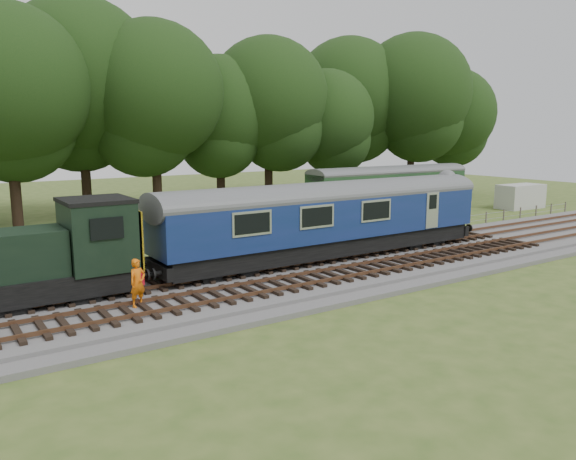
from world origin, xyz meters
TOP-DOWN VIEW (x-y plane):
  - ground at (0.00, 0.00)m, footprint 120.00×120.00m
  - ballast at (0.00, 0.00)m, footprint 70.00×7.00m
  - track_north at (0.00, 1.40)m, footprint 67.20×2.40m
  - track_south at (0.00, -1.60)m, footprint 67.20×2.40m
  - fence at (0.00, 4.50)m, footprint 64.00×0.12m
  - tree_line at (0.00, 22.00)m, footprint 70.00×8.00m
  - dmu_railcar at (5.53, 1.40)m, footprint 18.05×2.86m
  - shunter_loco at (-8.39, 1.40)m, footprint 8.91×2.60m
  - worker at (-5.01, -1.01)m, footprint 0.74×0.60m
  - parked_coach at (20.41, 12.58)m, footprint 14.80×2.99m
  - shed at (21.35, 12.16)m, footprint 4.17×4.17m
  - caravan at (32.11, 8.64)m, footprint 4.31×2.27m

SIDE VIEW (x-z plane):
  - ground at x=0.00m, z-range 0.00..0.00m
  - fence at x=0.00m, z-range -0.50..0.50m
  - tree_line at x=0.00m, z-range -9.00..9.00m
  - ballast at x=0.00m, z-range 0.00..0.35m
  - track_north at x=0.00m, z-range 0.31..0.52m
  - track_south at x=0.00m, z-range 0.31..0.52m
  - caravan at x=32.11m, z-range 0.00..2.06m
  - worker at x=-5.01m, z-range 0.35..2.11m
  - shed at x=21.35m, z-range 0.02..2.66m
  - shunter_loco at x=-8.39m, z-range 0.29..3.66m
  - parked_coach at x=20.41m, z-range 0.23..4.00m
  - dmu_railcar at x=5.53m, z-range 0.67..4.54m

